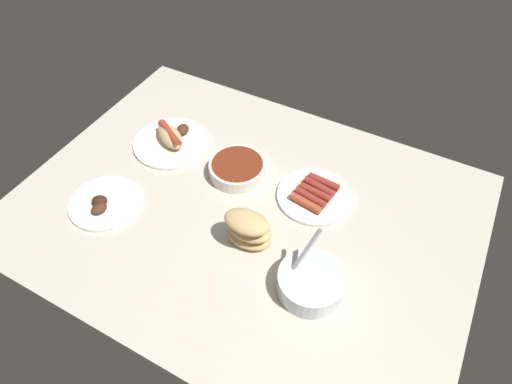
{
  "coord_description": "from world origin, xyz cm",
  "views": [
    {
      "loc": [
        -38.32,
        64.73,
        91.67
      ],
      "look_at": [
        -1.4,
        -4.13,
        3.0
      ],
      "focal_mm": 30.96,
      "sensor_mm": 36.0,
      "label": 1
    }
  ],
  "objects": [
    {
      "name": "ground_plane",
      "position": [
        0.0,
        0.0,
        -1.5
      ],
      "size": [
        120.0,
        90.0,
        3.0
      ],
      "primitive_type": "cube",
      "color": "beige"
    },
    {
      "name": "plate_grilled_meat",
      "position": [
        33.65,
        16.92,
        0.75
      ],
      "size": [
        19.27,
        19.27,
        3.63
      ],
      "color": "white",
      "rests_on": "ground_plane"
    },
    {
      "name": "bread_stack",
      "position": [
        -6.52,
        9.33,
        5.4
      ],
      "size": [
        12.19,
        8.96,
        10.8
      ],
      "color": "tan",
      "rests_on": "ground_plane"
    },
    {
      "name": "plate_sausages",
      "position": [
        -15.15,
        -12.34,
        1.01
      ],
      "size": [
        20.63,
        20.63,
        3.14
      ],
      "color": "white",
      "rests_on": "ground_plane"
    },
    {
      "name": "bowl_coleslaw",
      "position": [
        -25.29,
        14.09,
        3.12
      ],
      "size": [
        15.4,
        15.4,
        15.55
      ],
      "color": "silver",
      "rests_on": "ground_plane"
    },
    {
      "name": "plate_hotdog_assembled",
      "position": [
        31.87,
        -11.74,
        1.76
      ],
      "size": [
        22.99,
        22.99,
        5.61
      ],
      "color": "white",
      "rests_on": "ground_plane"
    },
    {
      "name": "bowl_chili",
      "position": [
        7.81,
        -10.15,
        2.31
      ],
      "size": [
        16.16,
        16.16,
        4.17
      ],
      "color": "white",
      "rests_on": "ground_plane"
    }
  ]
}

